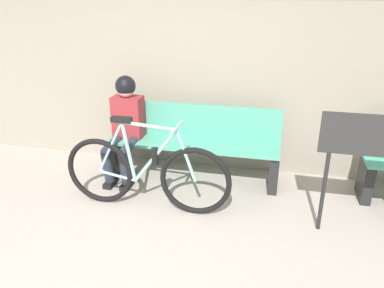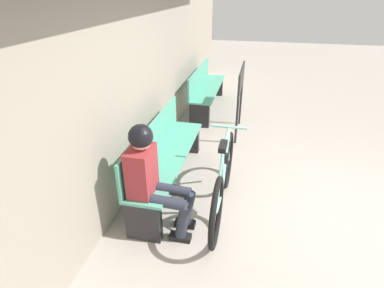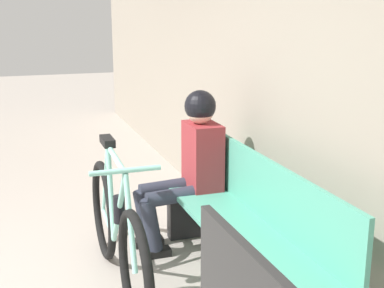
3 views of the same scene
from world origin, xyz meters
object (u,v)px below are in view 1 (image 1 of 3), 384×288
object	(u,v)px
person_seated	(125,121)
signboard	(381,147)
bicycle	(146,174)
park_bench_near	(193,144)

from	to	relation	value
person_seated	signboard	size ratio (longest dim) A/B	1.05
bicycle	person_seated	world-z (taller)	person_seated
bicycle	signboard	size ratio (longest dim) A/B	1.50
bicycle	signboard	distance (m)	2.13
park_bench_near	signboard	size ratio (longest dim) A/B	1.73
park_bench_near	signboard	world-z (taller)	signboard
park_bench_near	bicycle	world-z (taller)	bicycle
park_bench_near	bicycle	size ratio (longest dim) A/B	1.15
signboard	bicycle	bearing A→B (deg)	-179.95
park_bench_near	person_seated	distance (m)	0.82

